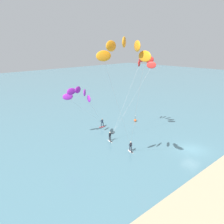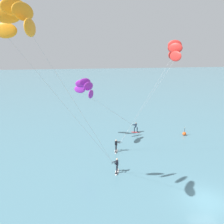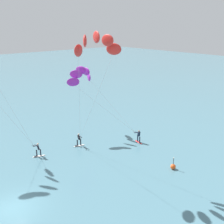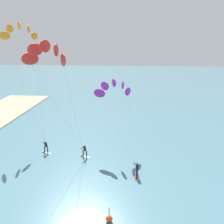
# 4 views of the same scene
# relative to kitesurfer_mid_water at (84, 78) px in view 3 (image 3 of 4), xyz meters

# --- Properties ---
(ground_plane) EXTENTS (240.00, 240.00, 0.00)m
(ground_plane) POSITION_rel_kitesurfer_mid_water_xyz_m (10.05, -14.63, -7.78)
(ground_plane) COLOR slate
(kitesurfer_mid_water) EXTENTS (10.24, 6.06, 9.29)m
(kitesurfer_mid_water) POSITION_rel_kitesurfer_mid_water_xyz_m (0.00, 0.00, 0.00)
(kitesurfer_mid_water) COLOR red
(kitesurfer_mid_water) RESTS_ON ground
(kitesurfer_far_out) EXTENTS (7.89, 5.07, 14.09)m
(kitesurfer_far_out) POSITION_rel_kitesurfer_mid_water_xyz_m (9.41, -5.23, 4.59)
(kitesurfer_far_out) COLOR white
(kitesurfer_far_out) RESTS_ON ground
(marker_buoy) EXTENTS (0.56, 0.56, 1.38)m
(marker_buoy) POSITION_rel_kitesurfer_mid_water_xyz_m (14.76, 0.72, -7.48)
(marker_buoy) COLOR #EA5119
(marker_buoy) RESTS_ON ground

